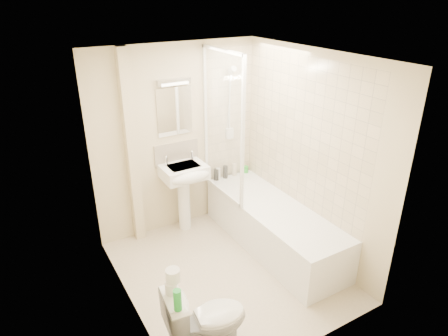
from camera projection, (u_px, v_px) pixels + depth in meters
floor at (227, 271)px, 4.56m from camera, size 2.50×2.50×0.00m
wall_back at (177, 140)px, 5.05m from camera, size 2.20×0.02×2.40m
wall_left at (122, 204)px, 3.56m from camera, size 0.02×2.50×2.40m
wall_right at (310, 156)px, 4.58m from camera, size 0.02×2.50×2.40m
ceiling at (228, 56)px, 3.57m from camera, size 2.20×2.50×0.02m
tile_back at (229, 115)px, 5.30m from camera, size 0.70×0.01×1.75m
tile_right at (302, 134)px, 4.60m from camera, size 0.01×2.10×1.75m
pipe_boxing at (131, 151)px, 4.72m from camera, size 0.12×0.12×2.40m
splashback at (177, 153)px, 5.10m from camera, size 0.60×0.02×0.30m
mirror at (175, 112)px, 4.88m from camera, size 0.46×0.01×0.60m
strip_light at (174, 82)px, 4.71m from camera, size 0.42×0.07×0.07m
bathtub at (273, 225)px, 4.91m from camera, size 0.70×2.10×0.55m
shower_screen at (222, 126)px, 4.78m from camera, size 0.04×0.92×1.80m
shower_fixture at (230, 106)px, 5.21m from camera, size 0.10×0.16×0.99m
pedestal_sink at (185, 180)px, 5.04m from camera, size 0.55×0.50×1.06m
bottle_black_a at (216, 175)px, 5.45m from camera, size 0.07×0.07×0.16m
bottle_white_a at (218, 174)px, 5.46m from camera, size 0.06×0.06×0.17m
bottle_black_b at (225, 172)px, 5.51m from camera, size 0.07×0.07×0.18m
bottle_cream at (234, 170)px, 5.58m from camera, size 0.06×0.06×0.18m
bottle_green at (246, 169)px, 5.69m from camera, size 0.07×0.07×0.10m
toilet at (206, 320)px, 3.41m from camera, size 0.57×0.80×0.72m
toilet_roll_lower at (171, 288)px, 3.19m from camera, size 0.10×0.10×0.10m
toilet_roll_upper at (173, 275)px, 3.17m from camera, size 0.12×0.12×0.11m
green_bottle at (178, 300)px, 3.01m from camera, size 0.06×0.06×0.18m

